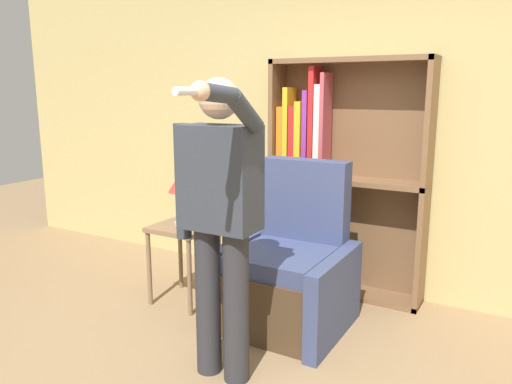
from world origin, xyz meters
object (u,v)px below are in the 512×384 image
at_px(table_lamp, 182,184).
at_px(person_standing, 219,212).
at_px(armchair, 288,274).
at_px(side_table, 184,239).
at_px(bookcase, 325,185).

bearing_deg(table_lamp, person_standing, -41.76).
distance_m(armchair, table_lamp, 1.07).
relative_size(side_table, table_lamp, 1.44).
relative_size(armchair, person_standing, 0.67).
height_order(bookcase, table_lamp, bookcase).
height_order(person_standing, side_table, person_standing).
bearing_deg(armchair, side_table, -175.74).
xyz_separation_m(armchair, side_table, (-0.89, -0.07, 0.15)).
relative_size(armchair, table_lamp, 2.67).
distance_m(side_table, table_lamp, 0.44).
bearing_deg(person_standing, armchair, 87.52).
xyz_separation_m(side_table, table_lamp, (0.00, -0.00, 0.44)).
height_order(person_standing, table_lamp, person_standing).
xyz_separation_m(bookcase, table_lamp, (-0.86, -0.81, 0.06)).
bearing_deg(bookcase, side_table, -136.70).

